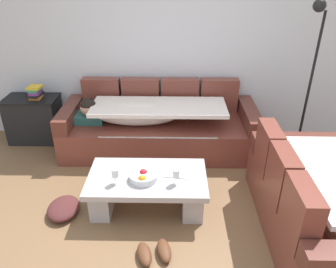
{
  "coord_description": "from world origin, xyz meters",
  "views": [
    {
      "loc": [
        0.08,
        -2.29,
        2.32
      ],
      "look_at": [
        0.02,
        1.01,
        0.55
      ],
      "focal_mm": 35.14,
      "sensor_mm": 36.0,
      "label": 1
    }
  ],
  "objects_px": {
    "fruit_bowl": "(143,176)",
    "side_cabinet": "(35,119)",
    "wine_glass_near_left": "(115,174)",
    "crumpled_garment": "(63,208)",
    "couch_along_wall": "(156,127)",
    "open_magazine": "(175,172)",
    "wine_glass_near_right": "(176,174)",
    "pair_of_shoes": "(154,252)",
    "book_stack_on_cabinet": "(35,92)",
    "couch_near_window": "(316,205)",
    "floor_lamp": "(309,74)",
    "coffee_table": "(148,187)"
  },
  "relations": [
    {
      "from": "wine_glass_near_left",
      "to": "pair_of_shoes",
      "type": "distance_m",
      "value": 0.81
    },
    {
      "from": "open_magazine",
      "to": "floor_lamp",
      "type": "distance_m",
      "value": 2.01
    },
    {
      "from": "couch_near_window",
      "to": "wine_glass_near_right",
      "type": "distance_m",
      "value": 1.31
    },
    {
      "from": "side_cabinet",
      "to": "floor_lamp",
      "type": "relative_size",
      "value": 0.37
    },
    {
      "from": "couch_near_window",
      "to": "wine_glass_near_right",
      "type": "height_order",
      "value": "couch_near_window"
    },
    {
      "from": "fruit_bowl",
      "to": "open_magazine",
      "type": "xyz_separation_m",
      "value": [
        0.31,
        0.14,
        -0.03
      ]
    },
    {
      "from": "floor_lamp",
      "to": "couch_along_wall",
      "type": "bearing_deg",
      "value": 175.93
    },
    {
      "from": "couch_along_wall",
      "to": "open_magazine",
      "type": "distance_m",
      "value": 1.16
    },
    {
      "from": "side_cabinet",
      "to": "couch_along_wall",
      "type": "bearing_deg",
      "value": -7.4
    },
    {
      "from": "fruit_bowl",
      "to": "pair_of_shoes",
      "type": "xyz_separation_m",
      "value": [
        0.13,
        -0.61,
        -0.37
      ]
    },
    {
      "from": "wine_glass_near_left",
      "to": "open_magazine",
      "type": "height_order",
      "value": "wine_glass_near_left"
    },
    {
      "from": "floor_lamp",
      "to": "book_stack_on_cabinet",
      "type": "bearing_deg",
      "value": 174.15
    },
    {
      "from": "couch_along_wall",
      "to": "side_cabinet",
      "type": "height_order",
      "value": "couch_along_wall"
    },
    {
      "from": "fruit_bowl",
      "to": "side_cabinet",
      "type": "xyz_separation_m",
      "value": [
        -1.67,
        1.49,
        -0.1
      ]
    },
    {
      "from": "side_cabinet",
      "to": "pair_of_shoes",
      "type": "xyz_separation_m",
      "value": [
        1.8,
        -2.1,
        -0.28
      ]
    },
    {
      "from": "couch_near_window",
      "to": "couch_along_wall",
      "type": "bearing_deg",
      "value": 44.83
    },
    {
      "from": "side_cabinet",
      "to": "crumpled_garment",
      "type": "xyz_separation_m",
      "value": [
        0.84,
        -1.56,
        -0.26
      ]
    },
    {
      "from": "couch_near_window",
      "to": "fruit_bowl",
      "type": "bearing_deg",
      "value": 79.72
    },
    {
      "from": "open_magazine",
      "to": "book_stack_on_cabinet",
      "type": "height_order",
      "value": "book_stack_on_cabinet"
    },
    {
      "from": "couch_along_wall",
      "to": "pair_of_shoes",
      "type": "bearing_deg",
      "value": -87.73
    },
    {
      "from": "couch_near_window",
      "to": "fruit_bowl",
      "type": "xyz_separation_m",
      "value": [
        -1.6,
        0.29,
        0.08
      ]
    },
    {
      "from": "fruit_bowl",
      "to": "crumpled_garment",
      "type": "bearing_deg",
      "value": -175.17
    },
    {
      "from": "book_stack_on_cabinet",
      "to": "side_cabinet",
      "type": "bearing_deg",
      "value": -179.34
    },
    {
      "from": "book_stack_on_cabinet",
      "to": "crumpled_garment",
      "type": "distance_m",
      "value": 1.85
    },
    {
      "from": "side_cabinet",
      "to": "crumpled_garment",
      "type": "height_order",
      "value": "side_cabinet"
    },
    {
      "from": "side_cabinet",
      "to": "pair_of_shoes",
      "type": "distance_m",
      "value": 2.78
    },
    {
      "from": "side_cabinet",
      "to": "wine_glass_near_left",
      "type": "bearing_deg",
      "value": -47.9
    },
    {
      "from": "open_magazine",
      "to": "crumpled_garment",
      "type": "height_order",
      "value": "open_magazine"
    },
    {
      "from": "wine_glass_near_left",
      "to": "crumpled_garment",
      "type": "distance_m",
      "value": 0.71
    },
    {
      "from": "couch_near_window",
      "to": "wine_glass_near_left",
      "type": "height_order",
      "value": "couch_near_window"
    },
    {
      "from": "wine_glass_near_right",
      "to": "side_cabinet",
      "type": "height_order",
      "value": "side_cabinet"
    },
    {
      "from": "wine_glass_near_left",
      "to": "floor_lamp",
      "type": "relative_size",
      "value": 0.09
    },
    {
      "from": "open_magazine",
      "to": "couch_along_wall",
      "type": "bearing_deg",
      "value": 110.43
    },
    {
      "from": "couch_near_window",
      "to": "fruit_bowl",
      "type": "height_order",
      "value": "couch_near_window"
    },
    {
      "from": "wine_glass_near_right",
      "to": "crumpled_garment",
      "type": "height_order",
      "value": "wine_glass_near_right"
    },
    {
      "from": "coffee_table",
      "to": "floor_lamp",
      "type": "xyz_separation_m",
      "value": [
        1.86,
        1.07,
        0.88
      ]
    },
    {
      "from": "couch_along_wall",
      "to": "coffee_table",
      "type": "height_order",
      "value": "couch_along_wall"
    },
    {
      "from": "couch_along_wall",
      "to": "coffee_table",
      "type": "bearing_deg",
      "value": -91.38
    },
    {
      "from": "fruit_bowl",
      "to": "pair_of_shoes",
      "type": "distance_m",
      "value": 0.73
    },
    {
      "from": "coffee_table",
      "to": "floor_lamp",
      "type": "distance_m",
      "value": 2.32
    },
    {
      "from": "pair_of_shoes",
      "to": "wine_glass_near_right",
      "type": "bearing_deg",
      "value": 71.16
    },
    {
      "from": "wine_glass_near_right",
      "to": "crumpled_garment",
      "type": "relative_size",
      "value": 0.42
    },
    {
      "from": "fruit_bowl",
      "to": "wine_glass_near_right",
      "type": "height_order",
      "value": "wine_glass_near_right"
    },
    {
      "from": "fruit_bowl",
      "to": "side_cabinet",
      "type": "distance_m",
      "value": 2.24
    },
    {
      "from": "open_magazine",
      "to": "side_cabinet",
      "type": "height_order",
      "value": "side_cabinet"
    },
    {
      "from": "pair_of_shoes",
      "to": "crumpled_garment",
      "type": "height_order",
      "value": "crumpled_garment"
    },
    {
      "from": "coffee_table",
      "to": "crumpled_garment",
      "type": "bearing_deg",
      "value": -171.34
    },
    {
      "from": "coffee_table",
      "to": "floor_lamp",
      "type": "height_order",
      "value": "floor_lamp"
    },
    {
      "from": "floor_lamp",
      "to": "open_magazine",
      "type": "bearing_deg",
      "value": -147.78
    },
    {
      "from": "wine_glass_near_right",
      "to": "floor_lamp",
      "type": "relative_size",
      "value": 0.09
    }
  ]
}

